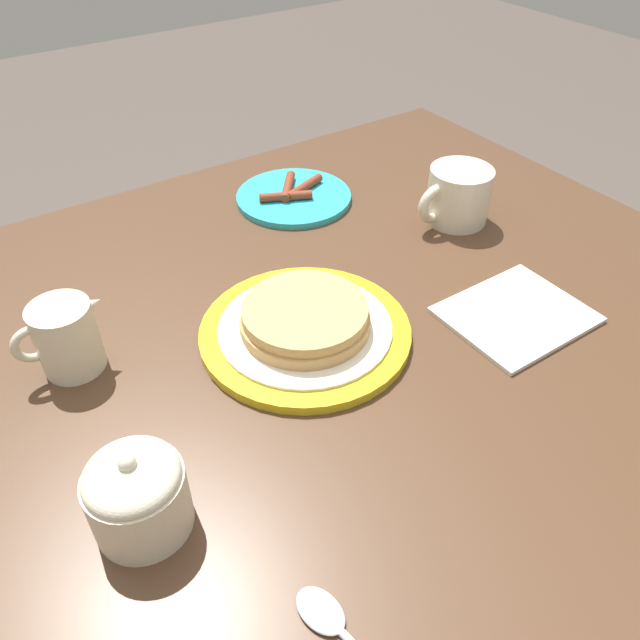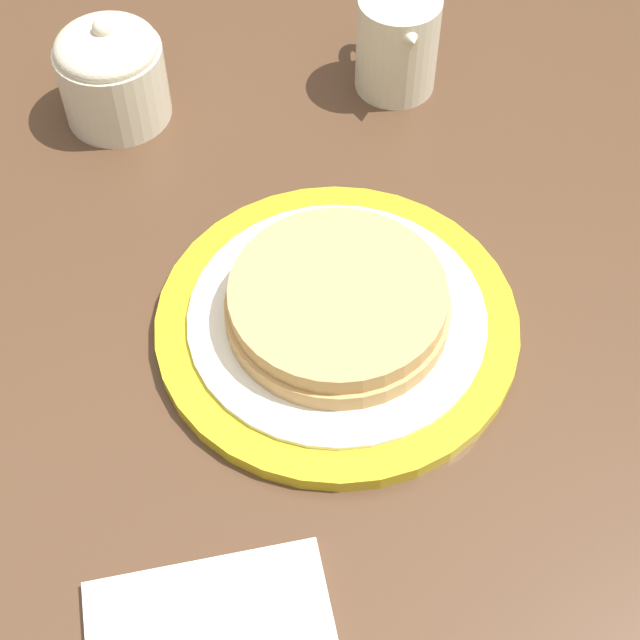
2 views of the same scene
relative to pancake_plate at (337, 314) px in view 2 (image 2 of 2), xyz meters
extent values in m
plane|color=#51473F|center=(0.05, 0.05, -0.77)|extent=(8.00, 8.00, 0.00)
cube|color=#4C3321|center=(0.05, 0.05, -0.03)|extent=(1.29, 1.03, 0.03)
cube|color=#4C3321|center=(0.64, -0.41, -0.41)|extent=(0.07, 0.07, 0.72)
cylinder|color=gold|center=(0.00, 0.00, -0.01)|extent=(0.25, 0.25, 0.01)
cylinder|color=white|center=(0.00, 0.00, 0.00)|extent=(0.21, 0.21, 0.00)
cylinder|color=tan|center=(0.00, 0.00, 0.01)|extent=(0.15, 0.15, 0.01)
cylinder|color=tan|center=(0.00, 0.00, 0.02)|extent=(0.15, 0.15, 0.01)
cylinder|color=beige|center=(0.24, -0.10, 0.03)|extent=(0.07, 0.07, 0.08)
cone|color=beige|center=(0.21, -0.10, 0.06)|extent=(0.04, 0.03, 0.04)
torus|color=beige|center=(0.28, -0.10, 0.03)|extent=(0.05, 0.01, 0.05)
cylinder|color=beige|center=(0.26, 0.13, 0.02)|extent=(0.09, 0.09, 0.07)
ellipsoid|color=beige|center=(0.26, 0.13, 0.05)|extent=(0.08, 0.08, 0.03)
sphere|color=beige|center=(0.26, 0.13, 0.07)|extent=(0.02, 0.02, 0.02)
camera|label=1|loc=(0.30, 0.48, 0.48)|focal=35.00mm
camera|label=2|loc=(-0.39, 0.09, 0.54)|focal=55.00mm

